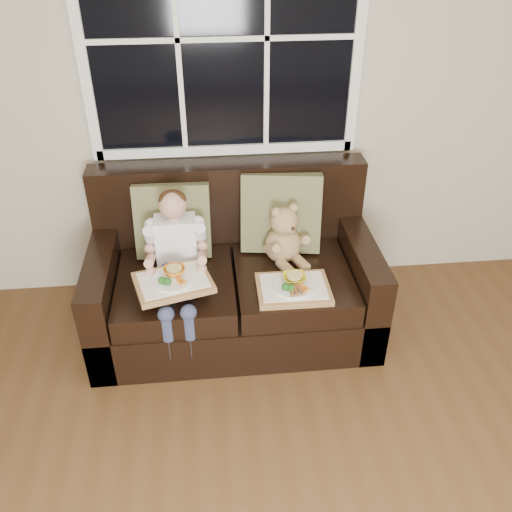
{
  "coord_description": "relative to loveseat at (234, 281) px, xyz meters",
  "views": [
    {
      "loc": [
        -0.71,
        -0.71,
        2.31
      ],
      "look_at": [
        -0.45,
        1.85,
        0.6
      ],
      "focal_mm": 38.0,
      "sensor_mm": 36.0,
      "label": 1
    }
  ],
  "objects": [
    {
      "name": "window_back",
      "position": [
        0.0,
        0.46,
        1.34
      ],
      "size": [
        1.62,
        0.04,
        1.37
      ],
      "color": "black",
      "rests_on": "room_walls"
    },
    {
      "name": "loveseat",
      "position": [
        0.0,
        0.0,
        0.0
      ],
      "size": [
        1.7,
        0.92,
        0.96
      ],
      "color": "black",
      "rests_on": "ground"
    },
    {
      "name": "pillow_left",
      "position": [
        -0.35,
        0.15,
        0.37
      ],
      "size": [
        0.46,
        0.23,
        0.47
      ],
      "rotation": [
        -0.21,
        0.0,
        -0.05
      ],
      "color": "olive",
      "rests_on": "loveseat"
    },
    {
      "name": "pillow_right",
      "position": [
        0.31,
        0.15,
        0.38
      ],
      "size": [
        0.51,
        0.29,
        0.5
      ],
      "rotation": [
        -0.21,
        0.0,
        -0.14
      ],
      "color": "olive",
      "rests_on": "loveseat"
    },
    {
      "name": "child",
      "position": [
        -0.33,
        -0.11,
        0.32
      ],
      "size": [
        0.34,
        0.58,
        0.78
      ],
      "color": "white",
      "rests_on": "loveseat"
    },
    {
      "name": "teddy_bear",
      "position": [
        0.31,
        -0.01,
        0.3
      ],
      "size": [
        0.28,
        0.33,
        0.39
      ],
      "rotation": [
        0.0,
        0.0,
        0.38
      ],
      "color": "tan",
      "rests_on": "loveseat"
    },
    {
      "name": "tray_left",
      "position": [
        -0.34,
        -0.33,
        0.27
      ],
      "size": [
        0.47,
        0.4,
        0.09
      ],
      "rotation": [
        0.0,
        0.0,
        0.27
      ],
      "color": "#A5754A",
      "rests_on": "child"
    },
    {
      "name": "tray_right",
      "position": [
        0.32,
        -0.33,
        0.17
      ],
      "size": [
        0.41,
        0.32,
        0.09
      ],
      "rotation": [
        0.0,
        0.0,
        -0.01
      ],
      "color": "#A5754A",
      "rests_on": "loveseat"
    }
  ]
}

